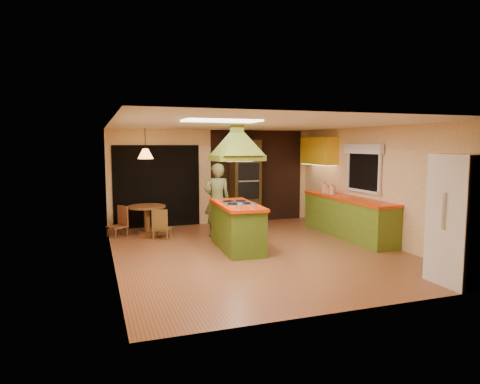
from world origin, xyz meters
name	(u,v)px	position (x,y,z in m)	size (l,w,h in m)	color
ground	(258,251)	(0.00, 0.00, 0.00)	(6.50, 6.50, 0.00)	#9A5732
room_walls	(258,189)	(0.00, 0.00, 1.25)	(5.50, 6.50, 6.50)	#FFE7B6
ceiling_plane	(258,124)	(0.00, 0.00, 2.50)	(6.50, 6.50, 0.00)	silver
brick_panel	(257,176)	(1.25, 3.23, 1.25)	(2.64, 0.03, 2.50)	#381E14
nook_opening	(157,186)	(-1.50, 3.23, 1.05)	(2.20, 0.03, 2.10)	black
right_counter	(347,217)	(2.45, 0.60, 0.46)	(0.62, 3.05, 0.92)	olive
upper_cabinets	(318,151)	(2.57, 2.20, 1.95)	(0.34, 1.40, 0.70)	yellow
window_right	(363,160)	(2.70, 0.40, 1.77)	(0.12, 1.35, 1.06)	black
fluor_panel	(221,121)	(-1.10, -1.20, 2.48)	(1.20, 0.60, 0.03)	white
kitchen_island	(237,226)	(-0.32, 0.33, 0.47)	(0.86, 1.91, 0.95)	#4C6D1B
range_hood	(237,137)	(-0.32, 0.33, 2.25)	(1.02, 0.76, 0.79)	olive
man	(217,200)	(-0.37, 1.62, 0.84)	(0.62, 0.40, 1.69)	#576032
refrigerator	(466,220)	(2.24, -2.86, 0.99)	(0.81, 0.77, 1.97)	white
wall_oven	(245,182)	(0.79, 2.95, 1.12)	(0.74, 0.60, 2.24)	#422F15
dining_table	(147,214)	(-1.86, 2.48, 0.47)	(0.88, 0.88, 0.67)	brown
chair_left	(117,221)	(-2.56, 2.38, 0.35)	(0.38, 0.38, 0.69)	brown
chair_near	(162,223)	(-1.61, 1.83, 0.34)	(0.37, 0.37, 0.68)	brown
pendant_lamp	(145,154)	(-1.86, 2.48, 1.90)	(0.37, 0.37, 0.24)	#FF9E3F
canister_large	(325,188)	(2.40, 1.55, 1.03)	(0.15, 0.15, 0.22)	#F7E8C7
canister_medium	(332,190)	(2.40, 1.19, 1.02)	(0.14, 0.14, 0.20)	#FCE9CB
canister_small	(328,190)	(2.40, 1.39, 1.00)	(0.12, 0.12, 0.16)	beige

